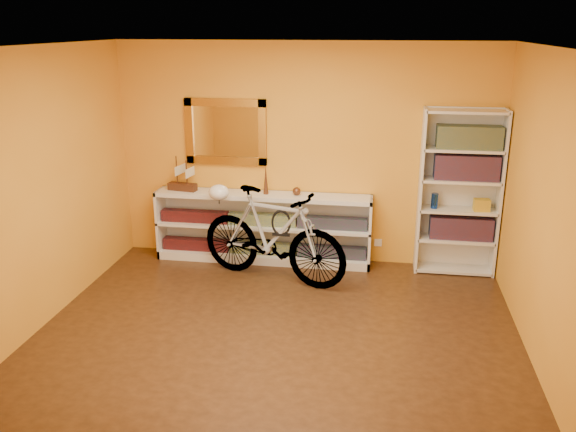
% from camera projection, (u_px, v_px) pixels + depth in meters
% --- Properties ---
extents(floor, '(4.50, 4.00, 0.01)m').
position_uv_depth(floor, '(276.00, 336.00, 5.62)').
color(floor, '#321C0E').
rests_on(floor, ground).
extents(ceiling, '(4.50, 4.00, 0.01)m').
position_uv_depth(ceiling, '(274.00, 46.00, 4.82)').
color(ceiling, silver).
rests_on(ceiling, ground).
extents(back_wall, '(4.50, 0.01, 2.60)m').
position_uv_depth(back_wall, '(305.00, 155.00, 7.11)').
color(back_wall, orange).
rests_on(back_wall, ground).
extents(left_wall, '(0.01, 4.00, 2.60)m').
position_uv_depth(left_wall, '(35.00, 191.00, 5.56)').
color(left_wall, orange).
rests_on(left_wall, ground).
extents(right_wall, '(0.01, 4.00, 2.60)m').
position_uv_depth(right_wall, '(548.00, 214.00, 4.89)').
color(right_wall, orange).
rests_on(right_wall, ground).
extents(gilt_mirror, '(0.98, 0.06, 0.78)m').
position_uv_depth(gilt_mirror, '(226.00, 132.00, 7.14)').
color(gilt_mirror, '#99681B').
rests_on(gilt_mirror, back_wall).
extents(wall_socket, '(0.09, 0.02, 0.09)m').
position_uv_depth(wall_socket, '(378.00, 243.00, 7.28)').
color(wall_socket, silver).
rests_on(wall_socket, back_wall).
extents(console_unit, '(2.60, 0.35, 0.85)m').
position_uv_depth(console_unit, '(263.00, 228.00, 7.27)').
color(console_unit, silver).
rests_on(console_unit, floor).
extents(cd_row_lower, '(2.50, 0.13, 0.14)m').
position_uv_depth(cd_row_lower, '(263.00, 248.00, 7.33)').
color(cd_row_lower, black).
rests_on(cd_row_lower, console_unit).
extents(cd_row_upper, '(2.50, 0.13, 0.14)m').
position_uv_depth(cd_row_upper, '(263.00, 219.00, 7.22)').
color(cd_row_upper, navy).
rests_on(cd_row_upper, console_unit).
extents(model_ship, '(0.37, 0.19, 0.42)m').
position_uv_depth(model_ship, '(182.00, 173.00, 7.22)').
color(model_ship, '#381C0F').
rests_on(model_ship, console_unit).
extents(toy_car, '(0.00, 0.00, 0.00)m').
position_uv_depth(toy_car, '(222.00, 192.00, 7.21)').
color(toy_car, black).
rests_on(toy_car, console_unit).
extents(bronze_ornament, '(0.06, 0.06, 0.35)m').
position_uv_depth(bronze_ornament, '(266.00, 179.00, 7.08)').
color(bronze_ornament, brown).
rests_on(bronze_ornament, console_unit).
extents(decorative_orb, '(0.10, 0.10, 0.10)m').
position_uv_depth(decorative_orb, '(297.00, 191.00, 7.06)').
color(decorative_orb, brown).
rests_on(decorative_orb, console_unit).
extents(bookcase, '(0.90, 0.30, 1.90)m').
position_uv_depth(bookcase, '(459.00, 193.00, 6.79)').
color(bookcase, silver).
rests_on(bookcase, floor).
extents(book_row_a, '(0.70, 0.22, 0.26)m').
position_uv_depth(book_row_a, '(461.00, 227.00, 6.91)').
color(book_row_a, maroon).
rests_on(book_row_a, bookcase).
extents(book_row_b, '(0.70, 0.22, 0.28)m').
position_uv_depth(book_row_b, '(466.00, 167.00, 6.69)').
color(book_row_b, maroon).
rests_on(book_row_b, bookcase).
extents(book_row_c, '(0.70, 0.22, 0.25)m').
position_uv_depth(book_row_c, '(469.00, 137.00, 6.59)').
color(book_row_c, navy).
rests_on(book_row_c, bookcase).
extents(travel_mug, '(0.08, 0.08, 0.17)m').
position_uv_depth(travel_mug, '(435.00, 201.00, 6.85)').
color(travel_mug, '#163A9B').
rests_on(travel_mug, bookcase).
extents(red_tin, '(0.15, 0.15, 0.16)m').
position_uv_depth(red_tin, '(445.00, 140.00, 6.67)').
color(red_tin, maroon).
rests_on(red_tin, bookcase).
extents(yellow_bag, '(0.18, 0.12, 0.14)m').
position_uv_depth(yellow_bag, '(482.00, 205.00, 6.76)').
color(yellow_bag, gold).
rests_on(yellow_bag, bookcase).
extents(bicycle, '(1.01, 1.87, 1.07)m').
position_uv_depth(bicycle, '(273.00, 235.00, 6.68)').
color(bicycle, silver).
rests_on(bicycle, floor).
extents(helmet, '(0.24, 0.23, 0.18)m').
position_uv_depth(helmet, '(219.00, 192.00, 6.86)').
color(helmet, white).
rests_on(helmet, bicycle).
extents(u_lock, '(0.22, 0.02, 0.22)m').
position_uv_depth(u_lock, '(281.00, 223.00, 6.59)').
color(u_lock, black).
rests_on(u_lock, bicycle).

